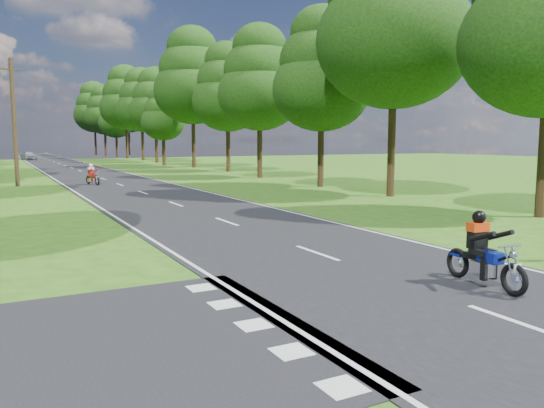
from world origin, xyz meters
TOP-DOWN VIEW (x-y plane):
  - ground at (0.00, 0.00)m, footprint 160.00×160.00m
  - main_road at (0.00, 50.00)m, footprint 7.00×140.00m
  - road_markings at (-0.14, 48.13)m, footprint 7.40×140.00m
  - treeline at (1.43, 60.06)m, footprint 40.00×115.35m
  - telegraph_pole at (-6.00, 28.00)m, footprint 1.20×0.26m
  - rider_near_blue at (1.27, -2.20)m, footprint 0.78×1.86m
  - rider_far_red at (-1.58, 26.82)m, footprint 0.95×1.74m
  - distant_car at (-2.60, 77.19)m, footprint 2.43×4.07m

SIDE VIEW (x-z plane):
  - ground at x=0.00m, z-range 0.00..0.00m
  - main_road at x=0.00m, z-range 0.00..0.02m
  - road_markings at x=-0.14m, z-range 0.02..0.03m
  - distant_car at x=-2.60m, z-range 0.02..1.32m
  - rider_far_red at x=-1.58m, z-range 0.02..1.40m
  - rider_near_blue at x=1.27m, z-range 0.02..1.53m
  - telegraph_pole at x=-6.00m, z-range 0.07..8.07m
  - treeline at x=1.43m, z-range 0.86..15.65m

